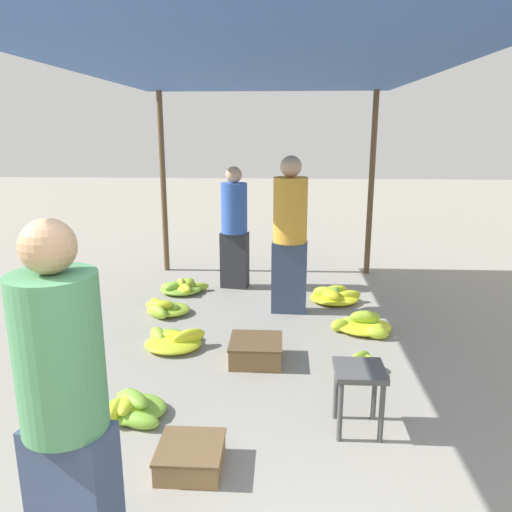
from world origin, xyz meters
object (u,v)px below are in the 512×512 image
at_px(banana_pile_left_0, 130,408).
at_px(banana_pile_left_2, 182,288).
at_px(banana_pile_right_2, 359,366).
at_px(vendor_foreground, 65,408).
at_px(shopper_walking_far, 290,233).
at_px(stool, 359,381).
at_px(banana_pile_right_1, 334,296).
at_px(shopper_walking_mid, 234,226).
at_px(banana_pile_left_3, 164,308).
at_px(banana_pile_right_0, 363,325).
at_px(crate_near, 191,457).
at_px(banana_pile_left_1, 174,340).
at_px(crate_mid, 256,350).

bearing_deg(banana_pile_left_0, banana_pile_left_2, 93.88).
relative_size(banana_pile_left_0, banana_pile_right_2, 1.17).
distance_m(vendor_foreground, shopper_walking_far, 3.70).
relative_size(stool, banana_pile_right_1, 0.73).
bearing_deg(shopper_walking_far, banana_pile_right_1, 33.40).
bearing_deg(shopper_walking_mid, banana_pile_left_3, -123.63).
relative_size(banana_pile_right_0, shopper_walking_far, 0.37).
height_order(banana_pile_left_0, crate_near, banana_pile_left_0).
xyz_separation_m(banana_pile_left_0, banana_pile_left_1, (0.06, 1.23, -0.01)).
bearing_deg(shopper_walking_far, stool, -78.83).
bearing_deg(banana_pile_left_3, banana_pile_right_1, 15.61).
height_order(vendor_foreground, crate_near, vendor_foreground).
bearing_deg(shopper_walking_far, banana_pile_left_2, 156.58).
bearing_deg(banana_pile_left_0, banana_pile_right_2, 23.63).
xyz_separation_m(stool, banana_pile_right_1, (0.09, 2.67, -0.30)).
height_order(banana_pile_right_1, crate_mid, crate_mid).
distance_m(banana_pile_left_1, banana_pile_left_3, 0.88).
height_order(vendor_foreground, crate_mid, vendor_foreground).
height_order(banana_pile_left_0, banana_pile_left_1, banana_pile_left_1).
relative_size(banana_pile_right_2, shopper_walking_far, 0.26).
bearing_deg(banana_pile_left_2, crate_mid, -60.70).
relative_size(vendor_foreground, shopper_walking_far, 0.97).
bearing_deg(banana_pile_left_3, stool, -48.77).
height_order(banana_pile_right_1, shopper_walking_far, shopper_walking_far).
distance_m(stool, banana_pile_left_1, 2.05).
height_order(stool, banana_pile_left_3, stool).
xyz_separation_m(banana_pile_left_3, banana_pile_right_0, (2.17, -0.36, -0.01)).
relative_size(vendor_foreground, shopper_walking_mid, 1.08).
distance_m(banana_pile_left_1, banana_pile_right_1, 2.15).
height_order(stool, banana_pile_right_1, stool).
bearing_deg(stool, vendor_foreground, -138.95).
height_order(banana_pile_left_1, banana_pile_right_0, banana_pile_right_0).
distance_m(vendor_foreground, banana_pile_right_2, 2.76).
distance_m(crate_near, crate_mid, 1.52).
distance_m(banana_pile_left_0, shopper_walking_far, 2.66).
bearing_deg(shopper_walking_mid, stool, -69.94).
distance_m(banana_pile_right_1, banana_pile_right_2, 1.83).
bearing_deg(shopper_walking_far, banana_pile_right_0, -35.48).
relative_size(banana_pile_left_2, banana_pile_right_0, 1.00).
bearing_deg(shopper_walking_far, crate_mid, -103.32).
height_order(banana_pile_right_2, shopper_walking_far, shopper_walking_far).
height_order(banana_pile_right_2, crate_near, crate_near).
height_order(vendor_foreground, shopper_walking_mid, vendor_foreground).
bearing_deg(crate_near, shopper_walking_mid, 91.23).
height_order(vendor_foreground, banana_pile_right_0, vendor_foreground).
bearing_deg(banana_pile_right_1, stool, -92.02).
distance_m(banana_pile_left_2, banana_pile_left_3, 0.77).
xyz_separation_m(banana_pile_right_1, shopper_walking_far, (-0.55, -0.36, 0.84)).
bearing_deg(stool, banana_pile_right_1, 87.98).
xyz_separation_m(banana_pile_right_2, crate_mid, (-0.90, 0.18, 0.04)).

